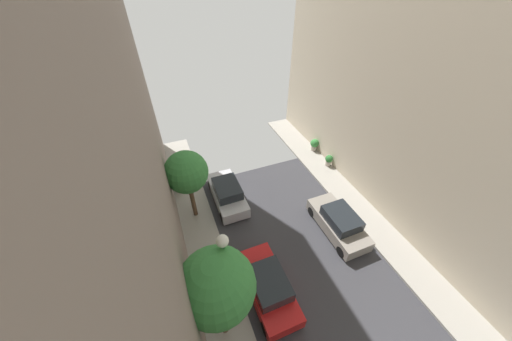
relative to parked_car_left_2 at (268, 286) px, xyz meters
name	(u,v)px	position (x,y,z in m)	size (l,w,h in m)	color
parked_car_left_2	(268,286)	(0.00, 0.00, 0.00)	(1.78, 4.20, 1.57)	red
parked_car_left_3	(227,193)	(0.00, 6.72, 0.00)	(1.78, 4.20, 1.57)	silver
parked_car_right_2	(338,222)	(5.40, 1.94, 0.00)	(1.78, 4.20, 1.57)	gray
street_tree_0	(186,172)	(-2.28, 6.23, 2.93)	(2.43, 2.43, 4.74)	brown
street_tree_2	(217,286)	(-2.42, -0.82, 3.42)	(2.77, 2.77, 5.41)	brown
potted_plant_0	(329,160)	(8.37, 7.34, -0.06)	(0.58, 0.58, 0.91)	#B2A899
potted_plant_2	(179,185)	(-2.86, 8.75, -0.02)	(0.63, 0.63, 0.97)	#B2A899
potted_plant_3	(314,144)	(8.43, 9.53, 0.02)	(0.69, 0.69, 1.03)	#B2A899
lamp_post	(226,269)	(-1.90, -0.18, 3.17)	(0.44, 0.44, 5.72)	#26723F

